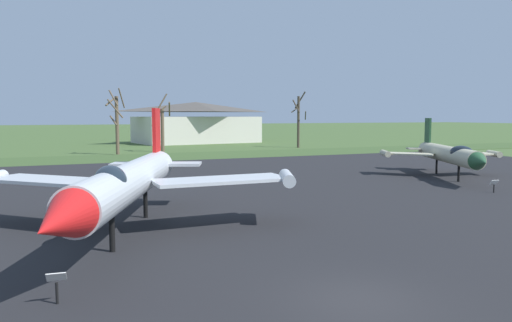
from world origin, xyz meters
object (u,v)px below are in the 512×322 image
info_placard_front_left (57,284)px  visitor_building (196,123)px  jet_fighter_rear_center (448,154)px  info_placard_rear_center (494,185)px  jet_fighter_front_left (127,182)px

info_placard_front_left → visitor_building: visitor_building is taller
jet_fighter_rear_center → info_placard_rear_center: bearing=-112.9°
info_placard_front_left → info_placard_rear_center: size_ratio=1.05×
visitor_building → jet_fighter_rear_center: bearing=-86.3°
info_placard_rear_center → info_placard_front_left: bearing=-161.0°
jet_fighter_front_left → info_placard_rear_center: bearing=5.3°
info_placard_rear_center → visitor_building: visitor_building is taller
jet_fighter_front_left → visitor_building: bearing=71.6°
info_placard_front_left → visitor_building: 84.28m
jet_fighter_front_left → jet_fighter_rear_center: bearing=19.1°
jet_fighter_front_left → visitor_building: visitor_building is taller
jet_fighter_rear_center → info_placard_rear_center: 8.16m
jet_fighter_rear_center → info_placard_rear_center: (-3.13, -7.39, -1.49)m
info_placard_rear_center → visitor_building: bearing=90.7°
info_placard_front_left → jet_fighter_rear_center: 35.57m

